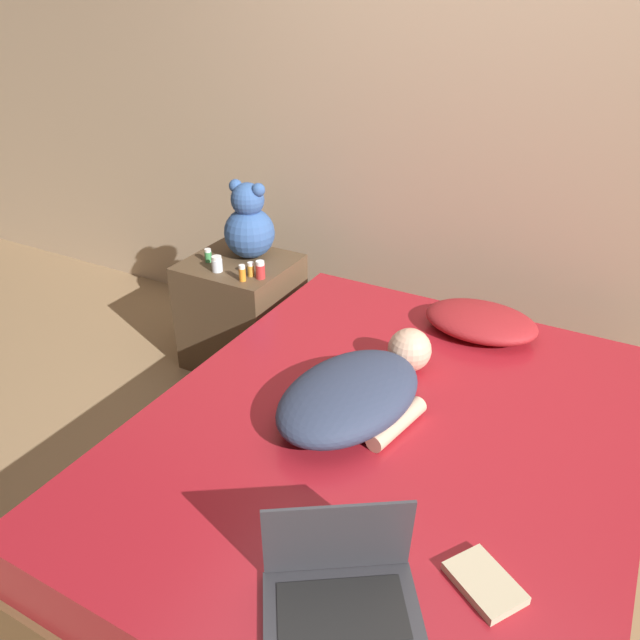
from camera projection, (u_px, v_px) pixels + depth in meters
name	position (u px, v px, depth m)	size (l,w,h in m)	color
ground_plane	(380.00, 531.00, 2.24)	(12.00, 12.00, 0.00)	#937551
wall_back	(518.00, 100.00, 2.56)	(8.00, 0.06, 2.60)	tan
bed	(383.00, 483.00, 2.13)	(1.56, 1.92, 0.47)	brown
nightstand	(242.00, 312.00, 3.11)	(0.49, 0.46, 0.55)	brown
pillow	(481.00, 321.00, 2.52)	(0.45, 0.32, 0.10)	maroon
person_lying	(358.00, 390.00, 2.06)	(0.48, 0.76, 0.16)	#2D3851
laptop	(340.00, 584.00, 1.43)	(0.43, 0.40, 0.25)	#333338
teddy_bear	(249.00, 225.00, 2.95)	(0.24, 0.24, 0.37)	#335693
bottle_green	(208.00, 255.00, 2.96)	(0.03, 0.03, 0.07)	#3D8E4C
bottle_amber	(251.00, 269.00, 2.82)	(0.03, 0.03, 0.07)	gold
bottle_clear	(217.00, 264.00, 2.87)	(0.05, 0.05, 0.07)	silver
bottle_orange	(242.00, 273.00, 2.77)	(0.03, 0.03, 0.08)	orange
bottle_red	(260.00, 270.00, 2.80)	(0.04, 0.04, 0.08)	#B72D2D
book	(485.00, 583.00, 1.49)	(0.22, 0.20, 0.02)	#C6B793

